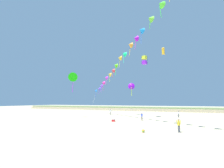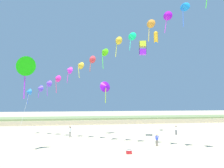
{
  "view_description": "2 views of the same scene",
  "coord_description": "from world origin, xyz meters",
  "px_view_note": "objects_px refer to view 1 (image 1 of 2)",
  "views": [
    {
      "loc": [
        11.84,
        -18.07,
        3.73
      ],
      "look_at": [
        0.65,
        8.92,
        7.17
      ],
      "focal_mm": 24.0,
      "sensor_mm": 36.0,
      "label": 1
    },
    {
      "loc": [
        -5.37,
        -16.55,
        5.6
      ],
      "look_at": [
        0.08,
        13.21,
        7.85
      ],
      "focal_mm": 38.0,
      "sensor_mm": 36.0,
      "label": 2
    }
  ],
  "objects_px": {
    "large_kite_mid_trail": "(144,60)",
    "beach_ball": "(143,131)",
    "large_kite_high_solo": "(73,77)",
    "beach_cooler": "(113,120)",
    "person_far_left": "(178,114)",
    "large_kite_low_lead": "(163,51)",
    "large_kite_outer_drift": "(131,86)",
    "person_near_left": "(142,116)",
    "person_mid_center": "(179,124)",
    "person_near_right": "(111,111)"
  },
  "relations": [
    {
      "from": "beach_cooler",
      "to": "person_mid_center",
      "type": "bearing_deg",
      "value": -29.18
    },
    {
      "from": "person_far_left",
      "to": "large_kite_outer_drift",
      "type": "relative_size",
      "value": 0.4
    },
    {
      "from": "large_kite_outer_drift",
      "to": "beach_ball",
      "type": "height_order",
      "value": "large_kite_outer_drift"
    },
    {
      "from": "person_mid_center",
      "to": "beach_ball",
      "type": "bearing_deg",
      "value": -157.56
    },
    {
      "from": "large_kite_low_lead",
      "to": "beach_ball",
      "type": "bearing_deg",
      "value": -93.99
    },
    {
      "from": "large_kite_low_lead",
      "to": "beach_cooler",
      "type": "xyz_separation_m",
      "value": [
        -8.64,
        -14.04,
        -16.79
      ]
    },
    {
      "from": "large_kite_low_lead",
      "to": "large_kite_mid_trail",
      "type": "xyz_separation_m",
      "value": [
        -4.11,
        -5.13,
        -3.28
      ]
    },
    {
      "from": "large_kite_mid_trail",
      "to": "large_kite_outer_drift",
      "type": "relative_size",
      "value": 0.53
    },
    {
      "from": "person_far_left",
      "to": "beach_ball",
      "type": "bearing_deg",
      "value": -102.1
    },
    {
      "from": "large_kite_high_solo",
      "to": "beach_cooler",
      "type": "relative_size",
      "value": 8.38
    },
    {
      "from": "person_near_left",
      "to": "large_kite_outer_drift",
      "type": "relative_size",
      "value": 0.39
    },
    {
      "from": "person_mid_center",
      "to": "beach_cooler",
      "type": "relative_size",
      "value": 2.88
    },
    {
      "from": "person_near_left",
      "to": "person_near_right",
      "type": "relative_size",
      "value": 0.87
    },
    {
      "from": "large_kite_mid_trail",
      "to": "beach_ball",
      "type": "bearing_deg",
      "value": -81.28
    },
    {
      "from": "large_kite_mid_trail",
      "to": "large_kite_outer_drift",
      "type": "bearing_deg",
      "value": 131.07
    },
    {
      "from": "person_mid_center",
      "to": "beach_ball",
      "type": "height_order",
      "value": "person_mid_center"
    },
    {
      "from": "large_kite_outer_drift",
      "to": "person_near_left",
      "type": "bearing_deg",
      "value": -65.27
    },
    {
      "from": "person_far_left",
      "to": "beach_ball",
      "type": "distance_m",
      "value": 21.2
    },
    {
      "from": "large_kite_low_lead",
      "to": "large_kite_outer_drift",
      "type": "height_order",
      "value": "large_kite_low_lead"
    },
    {
      "from": "large_kite_mid_trail",
      "to": "large_kite_outer_drift",
      "type": "height_order",
      "value": "large_kite_mid_trail"
    },
    {
      "from": "beach_cooler",
      "to": "beach_ball",
      "type": "bearing_deg",
      "value": -47.99
    },
    {
      "from": "person_far_left",
      "to": "beach_cooler",
      "type": "distance_m",
      "value": 17.28
    },
    {
      "from": "large_kite_mid_trail",
      "to": "person_far_left",
      "type": "bearing_deg",
      "value": 29.19
    },
    {
      "from": "person_mid_center",
      "to": "person_near_right",
      "type": "bearing_deg",
      "value": 131.74
    },
    {
      "from": "large_kite_high_solo",
      "to": "large_kite_outer_drift",
      "type": "distance_m",
      "value": 16.44
    },
    {
      "from": "beach_cooler",
      "to": "large_kite_high_solo",
      "type": "bearing_deg",
      "value": 168.52
    },
    {
      "from": "person_near_left",
      "to": "large_kite_outer_drift",
      "type": "height_order",
      "value": "large_kite_outer_drift"
    },
    {
      "from": "large_kite_low_lead",
      "to": "beach_ball",
      "type": "distance_m",
      "value": 27.68
    },
    {
      "from": "person_near_right",
      "to": "beach_cooler",
      "type": "xyz_separation_m",
      "value": [
        6.16,
        -13.17,
        -0.77
      ]
    },
    {
      "from": "person_near_right",
      "to": "beach_cooler",
      "type": "bearing_deg",
      "value": -64.93
    },
    {
      "from": "large_kite_mid_trail",
      "to": "person_near_left",
      "type": "bearing_deg",
      "value": -88.92
    },
    {
      "from": "large_kite_outer_drift",
      "to": "large_kite_low_lead",
      "type": "bearing_deg",
      "value": -2.63
    },
    {
      "from": "person_near_right",
      "to": "large_kite_high_solo",
      "type": "relative_size",
      "value": 0.35
    },
    {
      "from": "large_kite_mid_trail",
      "to": "large_kite_outer_drift",
      "type": "xyz_separation_m",
      "value": [
        -4.83,
        5.54,
        -5.58
      ]
    },
    {
      "from": "large_kite_mid_trail",
      "to": "beach_cooler",
      "type": "bearing_deg",
      "value": -116.93
    },
    {
      "from": "beach_cooler",
      "to": "person_near_left",
      "type": "bearing_deg",
      "value": 39.13
    },
    {
      "from": "large_kite_mid_trail",
      "to": "large_kite_high_solo",
      "type": "relative_size",
      "value": 0.42
    },
    {
      "from": "person_far_left",
      "to": "beach_cooler",
      "type": "bearing_deg",
      "value": -131.98
    },
    {
      "from": "person_near_left",
      "to": "beach_cooler",
      "type": "distance_m",
      "value": 6.0
    },
    {
      "from": "person_near_right",
      "to": "large_kite_mid_trail",
      "type": "xyz_separation_m",
      "value": [
        10.69,
        -4.26,
        12.73
      ]
    },
    {
      "from": "person_near_left",
      "to": "person_mid_center",
      "type": "bearing_deg",
      "value": -56.88
    },
    {
      "from": "person_mid_center",
      "to": "large_kite_high_solo",
      "type": "distance_m",
      "value": 25.47
    },
    {
      "from": "person_near_left",
      "to": "beach_ball",
      "type": "distance_m",
      "value": 11.93
    },
    {
      "from": "person_near_left",
      "to": "person_far_left",
      "type": "distance_m",
      "value": 11.41
    },
    {
      "from": "large_kite_mid_trail",
      "to": "person_mid_center",
      "type": "bearing_deg",
      "value": -66.4
    },
    {
      "from": "person_near_left",
      "to": "person_mid_center",
      "type": "relative_size",
      "value": 0.9
    },
    {
      "from": "large_kite_mid_trail",
      "to": "beach_cooler",
      "type": "relative_size",
      "value": 3.49
    },
    {
      "from": "large_kite_outer_drift",
      "to": "beach_cooler",
      "type": "xyz_separation_m",
      "value": [
        0.3,
        -14.45,
        -7.93
      ]
    },
    {
      "from": "person_near_right",
      "to": "large_kite_high_solo",
      "type": "distance_m",
      "value": 14.77
    },
    {
      "from": "person_near_left",
      "to": "large_kite_mid_trail",
      "type": "height_order",
      "value": "large_kite_mid_trail"
    }
  ]
}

